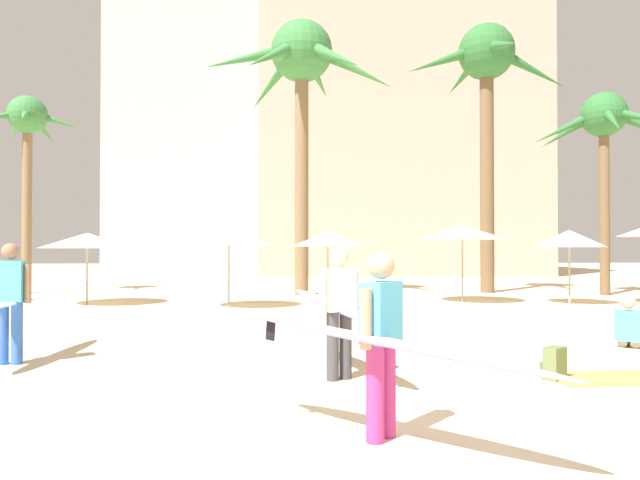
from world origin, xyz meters
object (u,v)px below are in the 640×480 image
Objects in this scene: cafe_umbrella_0 at (328,239)px; cafe_umbrella_6 at (569,239)px; person_far_right at (383,339)px; beach_towel at (619,378)px; person_mid_right at (14,299)px; person_far_left at (338,307)px; palm_tree_far_left at (28,132)px; palm_tree_center at (604,129)px; cafe_umbrella_1 at (229,238)px; cafe_umbrella_3 at (462,232)px; person_near_right at (630,328)px; backpack at (554,364)px; palm_tree_left at (301,70)px; cafe_umbrella_4 at (87,241)px; palm_tree_right at (486,74)px.

cafe_umbrella_0 is 7.34m from cafe_umbrella_6.
cafe_umbrella_0 is 0.83× the size of person_far_right.
beach_towel is 8.48m from person_mid_right.
cafe_umbrella_0 is at bearing 128.22° from person_far_right.
cafe_umbrella_0 is at bearing -32.31° from person_far_left.
palm_tree_far_left is 4.14× the size of beach_towel.
person_far_left is at bearing -130.53° from palm_tree_center.
cafe_umbrella_0 is 1.22× the size of beach_towel.
cafe_umbrella_1 reaches higher than beach_towel.
cafe_umbrella_0 reaches higher than person_far_left.
palm_tree_far_left reaches higher than person_far_right.
cafe_umbrella_3 reaches higher than person_near_right.
person_far_left is at bearing -115.26° from cafe_umbrella_3.
palm_tree_far_left is 2.73× the size of person_far_left.
backpack is at bearing -101.39° from person_mid_right.
palm_tree_left is 14.82m from person_mid_right.
palm_tree_left reaches higher than backpack.
person_near_right is at bearing -84.74° from backpack.
cafe_umbrella_4 is at bearing 166.02° from cafe_umbrella_1.
cafe_umbrella_6 is (14.53, -0.71, 0.06)m from cafe_umbrella_4.
palm_tree_right is at bearing 60.81° from cafe_umbrella_3.
person_mid_right is at bearing -178.07° from person_far_right.
person_far_right is (-10.61, -15.16, -5.10)m from palm_tree_center.
palm_tree_center is at bearing 13.43° from person_near_right.
cafe_umbrella_3 is 6.44× the size of backpack.
cafe_umbrella_3 is at bearing 8.71° from cafe_umbrella_1.
palm_tree_far_left is 20.99m from person_far_right.
palm_tree_left is 3.76× the size of person_far_right.
cafe_umbrella_1 reaches higher than person_mid_right.
palm_tree_left is at bearing 66.54° from person_near_right.
person_mid_right is (-7.43, 1.52, 0.74)m from backpack.
cafe_umbrella_4 is at bearing 172.98° from cafe_umbrella_0.
person_mid_right is at bearing 169.72° from beach_towel.
cafe_umbrella_0 is 2.86m from cafe_umbrella_1.
palm_tree_right is 3.86× the size of person_far_right.
cafe_umbrella_4 is at bearing 177.20° from cafe_umbrella_6.
cafe_umbrella_0 is at bearing 73.99° from person_near_right.
cafe_umbrella_1 reaches higher than person_near_right.
palm_tree_right is (-3.85, 1.38, 2.32)m from palm_tree_center.
cafe_umbrella_1 is 7.22m from cafe_umbrella_3.
palm_tree_left is 3.70× the size of cafe_umbrella_3.
palm_tree_right is at bearing -42.13° from person_mid_right.
person_near_right is (-5.58, -10.57, -5.69)m from palm_tree_center.
person_far_left is at bearing -116.35° from palm_tree_right.
person_mid_right is (-11.60, -12.75, -7.39)m from palm_tree_right.
person_far_right is (0.16, -2.56, -0.01)m from person_far_left.
palm_tree_right is at bearing -54.62° from backpack.
person_far_left is (10.46, -14.80, -5.16)m from palm_tree_far_left.
beach_towel is (-4.25, -9.73, -1.97)m from cafe_umbrella_6.
cafe_umbrella_0 is at bearing -168.13° from cafe_umbrella_3.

